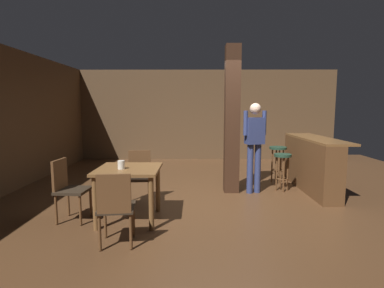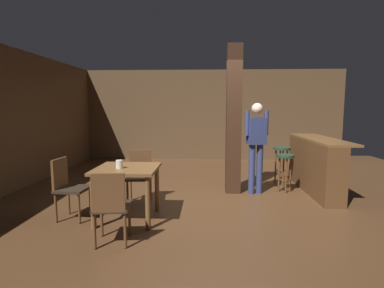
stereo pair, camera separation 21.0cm
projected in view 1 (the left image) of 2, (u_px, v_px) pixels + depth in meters
name	position (u px, v px, depth m)	size (l,w,h in m)	color
ground_plane	(218.00, 204.00, 5.13)	(10.80, 10.80, 0.00)	#4C301C
wall_back	(207.00, 115.00, 9.43)	(8.00, 0.10, 2.80)	brown
pillar	(232.00, 120.00, 5.72)	(0.28, 0.28, 2.80)	#382114
dining_table	(129.00, 178.00, 4.31)	(0.89, 0.89, 0.77)	brown
chair_north	(139.00, 174.00, 5.12)	(0.46, 0.46, 0.89)	#2D2319
chair_west	(68.00, 186.00, 4.31)	(0.45, 0.45, 0.89)	#2D2319
chair_south	(116.00, 205.00, 3.48)	(0.46, 0.46, 0.89)	#2D2319
napkin_cup	(121.00, 165.00, 4.21)	(0.10, 0.10, 0.12)	silver
standing_person	(255.00, 141.00, 5.67)	(0.47, 0.29, 1.72)	navy
bar_counter	(310.00, 163.00, 5.95)	(0.56, 2.15, 1.05)	brown
bar_stool_near	(282.00, 163.00, 5.87)	(0.33, 0.33, 0.74)	#1E3828
bar_stool_mid	(278.00, 155.00, 6.55)	(0.37, 0.37, 0.79)	#1E3828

